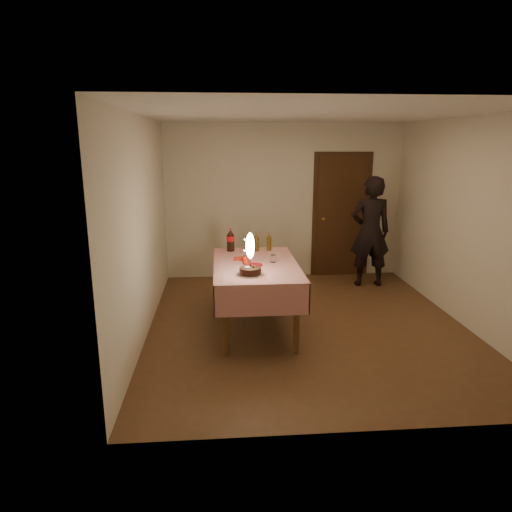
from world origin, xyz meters
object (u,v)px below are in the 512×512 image
object	(u,v)px
cola_bottle	(231,240)
birthday_cake	(250,263)
red_plate	(254,265)
red_cup	(246,260)
amber_bottle_left	(247,241)
amber_bottle_mid	(256,242)
dining_table	(256,272)
amber_bottle_right	(269,242)
clear_cup	(273,259)
photographer	(370,232)

from	to	relation	value
cola_bottle	birthday_cake	bearing A→B (deg)	-80.69
birthday_cake	red_plate	xyz separation A→B (m)	(0.07, 0.39, -0.13)
red_cup	amber_bottle_left	bearing A→B (deg)	85.26
amber_bottle_mid	cola_bottle	bearing A→B (deg)	175.33
dining_table	amber_bottle_right	size ratio (longest dim) A/B	6.75
red_plate	amber_bottle_right	world-z (taller)	amber_bottle_right
birthday_cake	amber_bottle_right	xyz separation A→B (m)	(0.33, 1.14, -0.02)
dining_table	cola_bottle	world-z (taller)	cola_bottle
clear_cup	cola_bottle	world-z (taller)	cola_bottle
dining_table	clear_cup	xyz separation A→B (m)	(0.22, 0.03, 0.16)
red_cup	cola_bottle	bearing A→B (deg)	103.27
birthday_cake	red_plate	world-z (taller)	birthday_cake
cola_bottle	photographer	size ratio (longest dim) A/B	0.18
amber_bottle_left	clear_cup	bearing A→B (deg)	-68.02
amber_bottle_mid	photographer	world-z (taller)	photographer
red_cup	amber_bottle_mid	distance (m)	0.70
amber_bottle_right	amber_bottle_mid	xyz separation A→B (m)	(-0.17, -0.02, 0.00)
red_cup	amber_bottle_mid	xyz separation A→B (m)	(0.18, 0.68, 0.07)
amber_bottle_left	dining_table	bearing A→B (deg)	-85.30
red_cup	amber_bottle_left	distance (m)	0.76
red_plate	red_cup	distance (m)	0.11
clear_cup	photographer	size ratio (longest dim) A/B	0.05
clear_cup	amber_bottle_left	size ratio (longest dim) A/B	0.35
red_plate	clear_cup	size ratio (longest dim) A/B	2.44
cola_bottle	dining_table	bearing A→B (deg)	-66.69
photographer	clear_cup	bearing A→B (deg)	-137.63
cola_bottle	amber_bottle_right	xyz separation A→B (m)	(0.52, -0.01, -0.03)
photographer	amber_bottle_right	bearing A→B (deg)	-150.63
red_cup	birthday_cake	bearing A→B (deg)	-87.15
amber_bottle_left	amber_bottle_mid	bearing A→B (deg)	-33.17
amber_bottle_left	amber_bottle_mid	xyz separation A→B (m)	(0.12, -0.08, 0.00)
dining_table	amber_bottle_left	size ratio (longest dim) A/B	6.75
birthday_cake	red_cup	distance (m)	0.45
birthday_cake	amber_bottle_mid	xyz separation A→B (m)	(0.16, 1.12, -0.02)
amber_bottle_mid	red_plate	bearing A→B (deg)	-97.21
dining_table	amber_bottle_mid	xyz separation A→B (m)	(0.06, 0.64, 0.23)
amber_bottle_left	amber_bottle_right	world-z (taller)	same
amber_bottle_mid	photographer	xyz separation A→B (m)	(1.91, 0.99, -0.08)
dining_table	cola_bottle	xyz separation A→B (m)	(-0.29, 0.67, 0.27)
dining_table	birthday_cake	xyz separation A→B (m)	(-0.10, -0.48, 0.25)
clear_cup	amber_bottle_right	bearing A→B (deg)	88.35
red_cup	clear_cup	bearing A→B (deg)	11.84
amber_bottle_mid	amber_bottle_left	bearing A→B (deg)	146.83
clear_cup	amber_bottle_left	distance (m)	0.74
clear_cup	amber_bottle_mid	world-z (taller)	amber_bottle_mid
cola_bottle	amber_bottle_mid	size ratio (longest dim) A/B	1.25
dining_table	photographer	world-z (taller)	photographer
red_plate	photographer	world-z (taller)	photographer
clear_cup	amber_bottle_mid	size ratio (longest dim) A/B	0.35
birthday_cake	cola_bottle	distance (m)	1.16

